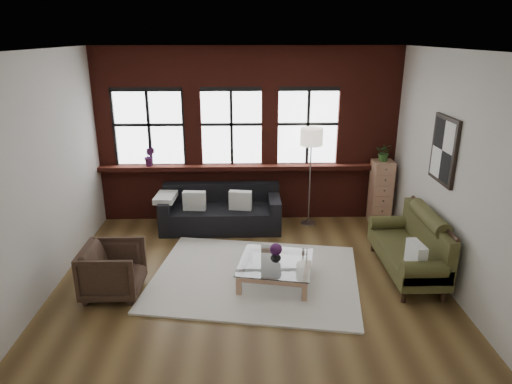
{
  "coord_description": "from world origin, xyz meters",
  "views": [
    {
      "loc": [
        -0.07,
        -5.83,
        3.38
      ],
      "look_at": [
        0.1,
        0.6,
        1.15
      ],
      "focal_mm": 32.0,
      "sensor_mm": 36.0,
      "label": 1
    }
  ],
  "objects_px": {
    "armchair": "(113,270)",
    "vase": "(276,257)",
    "coffee_table": "(276,272)",
    "drawer_chest": "(381,192)",
    "vintage_settee": "(407,245)",
    "floor_lamp": "(310,174)",
    "dark_sofa": "(221,208)"
  },
  "relations": [
    {
      "from": "armchair",
      "to": "vase",
      "type": "bearing_deg",
      "value": -83.63
    },
    {
      "from": "coffee_table",
      "to": "drawer_chest",
      "type": "xyz_separation_m",
      "value": [
        2.1,
        2.16,
        0.44
      ]
    },
    {
      "from": "armchair",
      "to": "drawer_chest",
      "type": "relative_size",
      "value": 0.65
    },
    {
      "from": "vintage_settee",
      "to": "floor_lamp",
      "type": "distance_m",
      "value": 2.31
    },
    {
      "from": "vase",
      "to": "armchair",
      "type": "bearing_deg",
      "value": -173.87
    },
    {
      "from": "drawer_chest",
      "to": "floor_lamp",
      "type": "bearing_deg",
      "value": -178.34
    },
    {
      "from": "coffee_table",
      "to": "drawer_chest",
      "type": "relative_size",
      "value": 0.84
    },
    {
      "from": "dark_sofa",
      "to": "armchair",
      "type": "bearing_deg",
      "value": -121.72
    },
    {
      "from": "vase",
      "to": "drawer_chest",
      "type": "distance_m",
      "value": 3.02
    },
    {
      "from": "floor_lamp",
      "to": "armchair",
      "type": "bearing_deg",
      "value": -141.62
    },
    {
      "from": "vase",
      "to": "floor_lamp",
      "type": "height_order",
      "value": "floor_lamp"
    },
    {
      "from": "coffee_table",
      "to": "vase",
      "type": "height_order",
      "value": "vase"
    },
    {
      "from": "armchair",
      "to": "vase",
      "type": "xyz_separation_m",
      "value": [
        2.22,
        0.24,
        0.05
      ]
    },
    {
      "from": "coffee_table",
      "to": "vase",
      "type": "relative_size",
      "value": 6.44
    },
    {
      "from": "coffee_table",
      "to": "floor_lamp",
      "type": "height_order",
      "value": "floor_lamp"
    },
    {
      "from": "dark_sofa",
      "to": "vintage_settee",
      "type": "bearing_deg",
      "value": -32.0
    },
    {
      "from": "vintage_settee",
      "to": "floor_lamp",
      "type": "xyz_separation_m",
      "value": [
        -1.18,
        1.92,
        0.51
      ]
    },
    {
      "from": "dark_sofa",
      "to": "floor_lamp",
      "type": "relative_size",
      "value": 1.09
    },
    {
      "from": "vintage_settee",
      "to": "coffee_table",
      "type": "height_order",
      "value": "vintage_settee"
    },
    {
      "from": "armchair",
      "to": "coffee_table",
      "type": "xyz_separation_m",
      "value": [
        2.22,
        0.24,
        -0.19
      ]
    },
    {
      "from": "dark_sofa",
      "to": "floor_lamp",
      "type": "height_order",
      "value": "floor_lamp"
    },
    {
      "from": "vase",
      "to": "vintage_settee",
      "type": "bearing_deg",
      "value": 5.97
    },
    {
      "from": "drawer_chest",
      "to": "vase",
      "type": "bearing_deg",
      "value": -134.1
    },
    {
      "from": "dark_sofa",
      "to": "coffee_table",
      "type": "height_order",
      "value": "dark_sofa"
    },
    {
      "from": "dark_sofa",
      "to": "vintage_settee",
      "type": "distance_m",
      "value": 3.31
    },
    {
      "from": "vintage_settee",
      "to": "vase",
      "type": "height_order",
      "value": "vintage_settee"
    },
    {
      "from": "vintage_settee",
      "to": "drawer_chest",
      "type": "bearing_deg",
      "value": 85.37
    },
    {
      "from": "vintage_settee",
      "to": "coffee_table",
      "type": "relative_size",
      "value": 1.75
    },
    {
      "from": "vintage_settee",
      "to": "dark_sofa",
      "type": "bearing_deg",
      "value": 148.0
    },
    {
      "from": "vase",
      "to": "floor_lamp",
      "type": "xyz_separation_m",
      "value": [
        0.76,
        2.12,
        0.58
      ]
    },
    {
      "from": "dark_sofa",
      "to": "vase",
      "type": "distance_m",
      "value": 2.14
    },
    {
      "from": "dark_sofa",
      "to": "vintage_settee",
      "type": "xyz_separation_m",
      "value": [
        2.81,
        -1.75,
        0.08
      ]
    }
  ]
}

